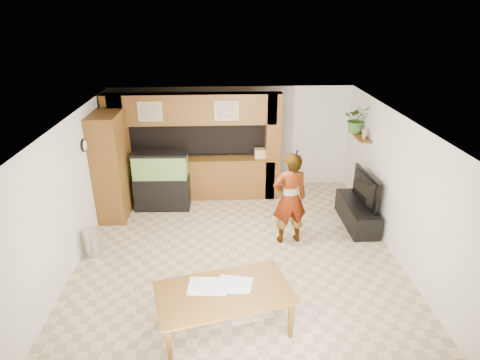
{
  "coord_description": "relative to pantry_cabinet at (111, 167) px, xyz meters",
  "views": [
    {
      "loc": [
        -0.27,
        -6.58,
        4.43
      ],
      "look_at": [
        0.07,
        0.6,
        1.27
      ],
      "focal_mm": 30.0,
      "sensor_mm": 36.0,
      "label": 1
    }
  ],
  "objects": [
    {
      "name": "counter_box",
      "position": [
        3.38,
        0.82,
        -0.03
      ],
      "size": [
        0.33,
        0.22,
        0.22
      ],
      "primitive_type": "cube",
      "rotation": [
        0.0,
        0.0,
        0.0
      ],
      "color": "tan",
      "rests_on": "partition"
    },
    {
      "name": "tv_stand",
      "position": [
        5.35,
        -0.64,
        -0.93
      ],
      "size": [
        0.55,
        1.51,
        0.5
      ],
      "primitive_type": "cube",
      "color": "black",
      "rests_on": "floor"
    },
    {
      "name": "dining_table",
      "position": [
        2.43,
        -3.65,
        -0.84
      ],
      "size": [
        2.12,
        1.49,
        0.67
      ],
      "primitive_type": "imported",
      "rotation": [
        0.0,
        0.0,
        0.24
      ],
      "color": "brown",
      "rests_on": "floor"
    },
    {
      "name": "potted_plant",
      "position": [
        5.52,
        0.56,
        0.86
      ],
      "size": [
        0.68,
        0.62,
        0.63
      ],
      "primitive_type": "imported",
      "rotation": [
        0.0,
        0.0,
        -0.26
      ],
      "color": "#396528",
      "rests_on": "wall_shelf"
    },
    {
      "name": "television",
      "position": [
        5.35,
        -0.64,
        -0.33
      ],
      "size": [
        0.24,
        1.22,
        0.7
      ],
      "primitive_type": "imported",
      "rotation": [
        0.0,
        0.0,
        1.64
      ],
      "color": "black",
      "rests_on": "tv_stand"
    },
    {
      "name": "newspaper_b",
      "position": [
        2.19,
        -3.49,
        -0.5
      ],
      "size": [
        0.6,
        0.45,
        0.01
      ],
      "primitive_type": "cube",
      "rotation": [
        0.0,
        0.0,
        -0.08
      ],
      "color": "silver",
      "rests_on": "dining_table"
    },
    {
      "name": "newspaper_a",
      "position": [
        2.47,
        -3.49,
        -0.5
      ],
      "size": [
        0.53,
        0.4,
        0.01
      ],
      "primitive_type": "cube",
      "rotation": [
        0.0,
        0.0,
        -0.06
      ],
      "color": "silver",
      "rests_on": "dining_table"
    },
    {
      "name": "partition",
      "position": [
        1.75,
        1.0,
        0.13
      ],
      "size": [
        4.2,
        0.99,
        2.6
      ],
      "color": "brown",
      "rests_on": "floor"
    },
    {
      "name": "pantry_cabinet",
      "position": [
        0.0,
        0.0,
        0.0
      ],
      "size": [
        0.59,
        0.96,
        2.36
      ],
      "primitive_type": "cube",
      "color": "brown",
      "rests_on": "floor"
    },
    {
      "name": "wall_clock",
      "position": [
        -0.27,
        -0.63,
        0.72
      ],
      "size": [
        0.05,
        0.25,
        0.25
      ],
      "color": "black",
      "rests_on": "wall_left"
    },
    {
      "name": "floor",
      "position": [
        2.7,
        -1.63,
        -1.18
      ],
      "size": [
        6.5,
        6.5,
        0.0
      ],
      "primitive_type": "plane",
      "color": "tan",
      "rests_on": "ground"
    },
    {
      "name": "trash_can",
      "position": [
        -0.06,
        -1.58,
        -0.9
      ],
      "size": [
        0.3,
        0.3,
        0.55
      ],
      "primitive_type": "cylinder",
      "color": "#B2B2B7",
      "rests_on": "floor"
    },
    {
      "name": "wall_right",
      "position": [
        5.7,
        -1.63,
        0.12
      ],
      "size": [
        0.0,
        6.5,
        6.5
      ],
      "primitive_type": "plane",
      "rotation": [
        1.57,
        0.0,
        -1.57
      ],
      "color": "silver",
      "rests_on": "floor"
    },
    {
      "name": "aquarium",
      "position": [
        1.02,
        0.32,
        -0.5
      ],
      "size": [
        1.26,
        0.47,
        1.4
      ],
      "rotation": [
        0.0,
        0.0,
        -0.03
      ],
      "color": "black",
      "rests_on": "floor"
    },
    {
      "name": "ceiling",
      "position": [
        2.7,
        -1.63,
        1.42
      ],
      "size": [
        6.5,
        6.5,
        0.0
      ],
      "primitive_type": "plane",
      "color": "white",
      "rests_on": "wall_back"
    },
    {
      "name": "newspaper_c",
      "position": [
        2.58,
        -3.45,
        -0.5
      ],
      "size": [
        0.56,
        0.46,
        0.01
      ],
      "primitive_type": "cube",
      "rotation": [
        0.0,
        0.0,
        -0.21
      ],
      "color": "silver",
      "rests_on": "dining_table"
    },
    {
      "name": "wall_shelf",
      "position": [
        5.55,
        0.32,
        0.52
      ],
      "size": [
        0.25,
        0.9,
        0.04
      ],
      "primitive_type": "cube",
      "color": "brown",
      "rests_on": "wall_right"
    },
    {
      "name": "wall_back",
      "position": [
        2.7,
        1.62,
        0.12
      ],
      "size": [
        6.0,
        0.0,
        6.0
      ],
      "primitive_type": "plane",
      "rotation": [
        1.57,
        0.0,
        0.0
      ],
      "color": "silver",
      "rests_on": "floor"
    },
    {
      "name": "photo_frame",
      "position": [
        5.55,
        0.09,
        0.64
      ],
      "size": [
        0.03,
        0.15,
        0.21
      ],
      "primitive_type": "cube",
      "rotation": [
        0.0,
        0.0,
        -0.02
      ],
      "color": "tan",
      "rests_on": "wall_shelf"
    },
    {
      "name": "wall_left",
      "position": [
        -0.3,
        -1.63,
        0.12
      ],
      "size": [
        0.0,
        6.5,
        6.5
      ],
      "primitive_type": "plane",
      "rotation": [
        1.57,
        0.0,
        1.57
      ],
      "color": "silver",
      "rests_on": "floor"
    },
    {
      "name": "person",
      "position": [
        3.74,
        -1.25,
        -0.23
      ],
      "size": [
        0.75,
        0.55,
        1.9
      ],
      "primitive_type": "imported",
      "rotation": [
        0.0,
        0.0,
        3.29
      ],
      "color": "#A5845A",
      "rests_on": "floor"
    },
    {
      "name": "microphone",
      "position": [
        3.79,
        -1.41,
        0.76
      ],
      "size": [
        0.04,
        0.1,
        0.16
      ],
      "primitive_type": "cylinder",
      "rotation": [
        0.44,
        0.0,
        0.0
      ],
      "color": "black",
      "rests_on": "person"
    }
  ]
}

